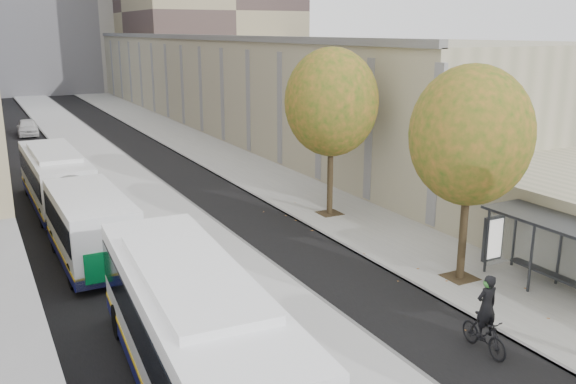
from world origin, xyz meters
TOP-DOWN VIEW (x-y plane):
  - bus_platform at (-3.88, 35.00)m, footprint 4.25×150.00m
  - sidewalk at (4.12, 35.00)m, footprint 4.75×150.00m
  - building_tan at (15.50, 64.00)m, footprint 18.00×92.00m
  - bus_shelter at (5.69, 10.96)m, footprint 1.90×4.40m
  - tree_c at (3.60, 13.00)m, footprint 4.20×4.20m
  - tree_d at (3.60, 22.00)m, footprint 4.40×4.40m
  - bus_far at (-7.88, 25.81)m, footprint 2.67×16.67m
  - cyclist at (0.56, 8.83)m, footprint 0.69×1.83m
  - distant_car at (-7.11, 53.77)m, footprint 1.94×4.23m

SIDE VIEW (x-z plane):
  - sidewalk at x=4.12m, z-range 0.00..0.08m
  - bus_platform at x=-3.88m, z-range 0.00..0.15m
  - distant_car at x=-7.11m, z-range 0.00..1.41m
  - cyclist at x=0.56m, z-range -0.30..2.00m
  - bus_far at x=-7.88m, z-range 0.13..2.90m
  - bus_shelter at x=5.69m, z-range 0.92..3.45m
  - building_tan at x=15.50m, z-range 0.00..8.00m
  - tree_c at x=3.60m, z-range 1.61..8.89m
  - tree_d at x=3.60m, z-range 1.67..9.27m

